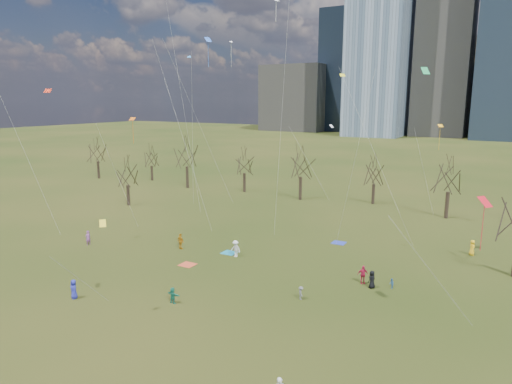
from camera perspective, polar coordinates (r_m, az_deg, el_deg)
The scene contains 17 objects.
ground at distance 43.76m, azimuth -7.95°, elevation -11.78°, with size 500.00×500.00×0.00m, color black.
downtown_skyline at distance 244.83m, azimuth 24.02°, elevation 15.63°, with size 212.50×78.00×118.00m.
bare_tree_row at distance 74.10m, azimuth 9.63°, elevation 2.71°, with size 113.04×29.80×9.50m.
blanket_teal at distance 52.67m, azimuth -3.37°, elevation -7.59°, with size 1.60×1.50×0.03m, color teal.
blanket_navy at distance 57.00m, azimuth 10.31°, elevation -6.26°, with size 1.60×1.50×0.03m, color #2436AB.
blanket_crimson at distance 49.50m, azimuth -8.55°, elevation -8.97°, with size 1.60×1.50×0.03m, color #CE4829.
person_0 at distance 43.96m, azimuth -21.82°, elevation -11.20°, with size 0.85×0.55×1.73m, color #272BAB.
person_3 at distance 41.05m, azimuth 5.63°, elevation -12.44°, with size 0.77×0.44×1.20m, color slate.
person_4 at distance 54.32m, azimuth -9.41°, elevation -6.10°, with size 1.10×0.46×1.88m, color orange.
person_5 at distance 40.74m, azimuth -10.38°, elevation -12.59°, with size 1.33×0.42×1.43m, color #1B7A60.
person_6 at distance 44.33m, azimuth 14.28°, elevation -10.54°, with size 0.82×0.54×1.69m, color black.
person_7 at distance 58.69m, azimuth -20.26°, elevation -5.39°, with size 0.65×0.43×1.78m, color #9850A1.
person_8 at distance 44.83m, azimuth 16.58°, elevation -10.92°, with size 0.47×0.37×0.97m, color #265DA7.
person_9 at distance 51.11m, azimuth -2.57°, elevation -7.08°, with size 1.21×0.70×1.88m, color white.
person_10 at distance 45.14m, azimuth 13.21°, elevation -10.01°, with size 1.05×0.44×1.79m, color #BB1A3F.
person_12 at distance 57.02m, azimuth 25.40°, elevation -6.30°, with size 0.86×0.56×1.77m, color yellow.
kites_airborne at distance 53.45m, azimuth 3.17°, elevation 7.86°, with size 52.90×51.64×29.72m.
Camera 1 is at (24.81, -31.69, 17.20)m, focal length 32.00 mm.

